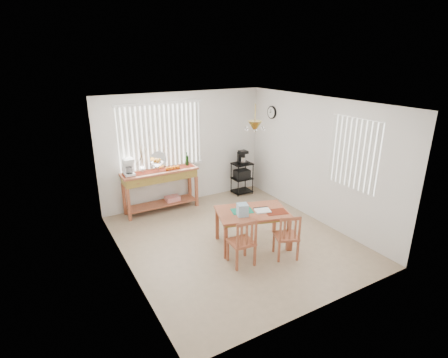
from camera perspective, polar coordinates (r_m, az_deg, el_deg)
ground at (r=6.83m, az=1.59°, el=-9.87°), size 4.00×4.50×0.01m
room_shell at (r=6.19m, az=1.69°, el=4.02°), size 4.20×4.70×2.70m
sideboard at (r=7.91m, az=-10.28°, el=-0.24°), size 1.69×0.48×0.95m
sideboard_items at (r=7.72m, az=-12.37°, el=2.13°), size 1.60×0.40×0.73m
wire_cart at (r=8.85m, az=2.95°, el=0.62°), size 0.47×0.38×0.80m
cart_items at (r=8.72m, az=2.97°, el=3.57°), size 0.19×0.23×0.33m
dining_table at (r=6.41m, az=4.62°, el=-5.87°), size 1.45×1.15×0.68m
table_items at (r=6.22m, az=3.88°, el=-5.08°), size 0.95×0.71×0.22m
chair_left at (r=5.89m, az=3.03°, el=-10.29°), size 0.42×0.42×0.85m
chair_right at (r=6.17m, az=10.22°, el=-9.20°), size 0.50×0.50×0.84m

